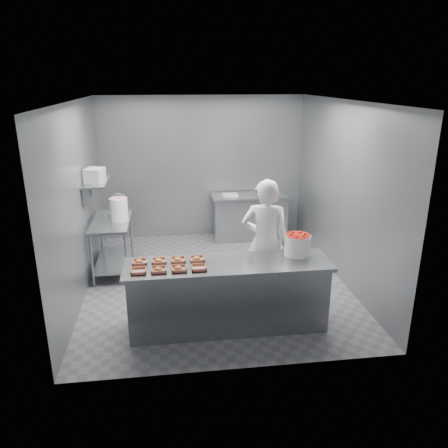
{
  "coord_description": "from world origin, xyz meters",
  "views": [
    {
      "loc": [
        -0.71,
        -6.32,
        3.1
      ],
      "look_at": [
        0.1,
        -0.2,
        1.03
      ],
      "focal_mm": 35.0,
      "sensor_mm": 36.0,
      "label": 1
    }
  ],
  "objects": [
    {
      "name": "tray_7",
      "position": [
        -0.38,
        -1.22,
        0.92
      ],
      "size": [
        0.19,
        0.18,
        0.06
      ],
      "color": "tan",
      "rests_on": "service_counter"
    },
    {
      "name": "back_counter",
      "position": [
        0.9,
        1.9,
        0.45
      ],
      "size": [
        1.5,
        0.6,
        0.9
      ],
      "color": "slate",
      "rests_on": "ground"
    },
    {
      "name": "tray_2",
      "position": [
        -0.62,
        -1.48,
        0.92
      ],
      "size": [
        0.19,
        0.18,
        0.06
      ],
      "color": "tan",
      "rests_on": "service_counter"
    },
    {
      "name": "wall_left",
      "position": [
        -2.0,
        0.0,
        1.4
      ],
      "size": [
        0.04,
        4.5,
        2.8
      ],
      "primitive_type": "cube",
      "color": "slate",
      "rests_on": "ground"
    },
    {
      "name": "appliance",
      "position": [
        -1.82,
        0.5,
        1.67
      ],
      "size": [
        0.32,
        0.35,
        0.22
      ],
      "primitive_type": "cube",
      "rotation": [
        0.0,
        0.0,
        -0.24
      ],
      "color": "gray",
      "rests_on": "wall_shelf"
    },
    {
      "name": "wall_back",
      "position": [
        0.0,
        2.25,
        1.4
      ],
      "size": [
        4.0,
        0.04,
        2.8
      ],
      "primitive_type": "cube",
      "color": "slate",
      "rests_on": "ground"
    },
    {
      "name": "strawberry_tub",
      "position": [
        0.94,
        -1.2,
        1.05
      ],
      "size": [
        0.34,
        0.34,
        0.28
      ],
      "color": "white",
      "rests_on": "service_counter"
    },
    {
      "name": "tray_3",
      "position": [
        -0.38,
        -1.48,
        0.92
      ],
      "size": [
        0.19,
        0.18,
        0.04
      ],
      "color": "tan",
      "rests_on": "service_counter"
    },
    {
      "name": "wall_right",
      "position": [
        2.0,
        0.0,
        1.4
      ],
      "size": [
        0.04,
        4.5,
        2.8
      ],
      "primitive_type": "cube",
      "color": "slate",
      "rests_on": "ground"
    },
    {
      "name": "service_counter",
      "position": [
        0.0,
        -1.35,
        0.45
      ],
      "size": [
        2.6,
        0.7,
        0.9
      ],
      "color": "slate",
      "rests_on": "ground"
    },
    {
      "name": "prep_table",
      "position": [
        -1.65,
        0.6,
        0.59
      ],
      "size": [
        0.6,
        1.2,
        0.9
      ],
      "color": "slate",
      "rests_on": "ground"
    },
    {
      "name": "tray_4",
      "position": [
        -1.1,
        -1.22,
        0.92
      ],
      "size": [
        0.19,
        0.18,
        0.06
      ],
      "color": "tan",
      "rests_on": "service_counter"
    },
    {
      "name": "wall_shelf",
      "position": [
        -1.82,
        0.6,
        1.55
      ],
      "size": [
        0.35,
        0.9,
        0.03
      ],
      "primitive_type": "cube",
      "color": "slate",
      "rests_on": "wall_left"
    },
    {
      "name": "tray_0",
      "position": [
        -1.1,
        -1.48,
        0.92
      ],
      "size": [
        0.19,
        0.18,
        0.04
      ],
      "color": "tan",
      "rests_on": "service_counter"
    },
    {
      "name": "tray_5",
      "position": [
        -0.86,
        -1.22,
        0.92
      ],
      "size": [
        0.19,
        0.18,
        0.06
      ],
      "color": "tan",
      "rests_on": "service_counter"
    },
    {
      "name": "tray_6",
      "position": [
        -0.62,
        -1.22,
        0.92
      ],
      "size": [
        0.19,
        0.18,
        0.06
      ],
      "color": "tan",
      "rests_on": "service_counter"
    },
    {
      "name": "glaze_bucket",
      "position": [
        -1.51,
        0.62,
        1.09
      ],
      "size": [
        0.31,
        0.29,
        0.45
      ],
      "color": "white",
      "rests_on": "prep_table"
    },
    {
      "name": "rag",
      "position": [
        -1.63,
        1.04,
        0.91
      ],
      "size": [
        0.18,
        0.17,
        0.02
      ],
      "primitive_type": "cube",
      "rotation": [
        0.0,
        0.0,
        -0.3
      ],
      "color": "#CCB28C",
      "rests_on": "prep_table"
    },
    {
      "name": "ceiling",
      "position": [
        0.0,
        0.0,
        2.8
      ],
      "size": [
        4.5,
        4.5,
        0.0
      ],
      "primitive_type": "plane",
      "rotation": [
        3.14,
        0.0,
        0.0
      ],
      "color": "white",
      "rests_on": "wall_back"
    },
    {
      "name": "worker",
      "position": [
        0.61,
        -0.75,
        0.91
      ],
      "size": [
        0.76,
        0.6,
        1.83
      ],
      "primitive_type": "imported",
      "rotation": [
        0.0,
        0.0,
        2.87
      ],
      "color": "white",
      "rests_on": "ground"
    },
    {
      "name": "floor",
      "position": [
        0.0,
        0.0,
        0.0
      ],
      "size": [
        4.5,
        4.5,
        0.0
      ],
      "primitive_type": "plane",
      "color": "#4C4C51",
      "rests_on": "ground"
    },
    {
      "name": "tray_1",
      "position": [
        -0.86,
        -1.48,
        0.92
      ],
      "size": [
        0.19,
        0.18,
        0.06
      ],
      "color": "tan",
      "rests_on": "service_counter"
    },
    {
      "name": "bucket_lid",
      "position": [
        -1.54,
        0.78,
        0.91
      ],
      "size": [
        0.31,
        0.31,
        0.02
      ],
      "primitive_type": "cylinder",
      "rotation": [
        0.0,
        0.0,
        -0.09
      ],
      "color": "white",
      "rests_on": "prep_table"
    },
    {
      "name": "paper_stack",
      "position": [
        0.51,
        1.9,
        0.92
      ],
      "size": [
        0.31,
        0.24,
        0.04
      ],
      "primitive_type": "cube",
      "rotation": [
        0.0,
        0.0,
        -0.06
      ],
      "color": "silver",
      "rests_on": "back_counter"
    }
  ]
}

